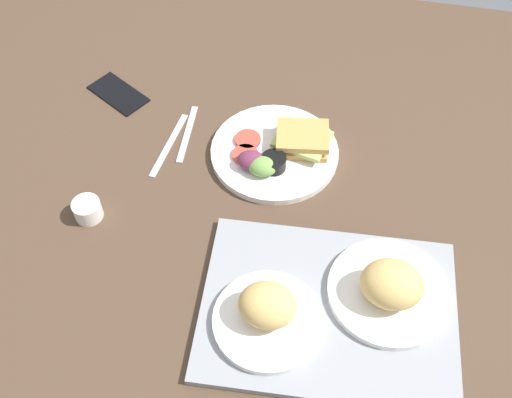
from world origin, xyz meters
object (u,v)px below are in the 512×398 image
object	(u,v)px
bread_plate_far	(267,313)
espresso_cup	(87,210)
bread_plate_near	(390,288)
plate_with_salad	(277,151)
serving_tray	(328,310)
fork	(187,133)
cell_phone	(118,93)
knife	(169,144)

from	to	relation	value
bread_plate_far	espresso_cup	bearing A→B (deg)	-21.86
bread_plate_near	plate_with_salad	world-z (taller)	bread_plate_near
plate_with_salad	espresso_cup	bearing A→B (deg)	34.34
serving_tray	fork	bearing A→B (deg)	-45.20
plate_with_salad	fork	xyz separation A→B (cm)	(20.67, -2.42, -1.51)
plate_with_salad	fork	size ratio (longest dim) A/B	1.61
espresso_cup	cell_phone	xyz separation A→B (cm)	(6.22, -34.33, -1.60)
bread_plate_far	fork	world-z (taller)	bread_plate_far
cell_phone	espresso_cup	bearing A→B (deg)	130.26
bread_plate_near	cell_phone	xyz separation A→B (cm)	(65.57, -41.05, -4.30)
espresso_cup	fork	distance (cm)	28.63
bread_plate_near	knife	world-z (taller)	bread_plate_near
bread_plate_near	plate_with_salad	size ratio (longest dim) A/B	0.80
bread_plate_far	espresso_cup	xyz separation A→B (cm)	(39.24, -15.75, -2.47)
plate_with_salad	knife	bearing A→B (deg)	3.82
fork	plate_with_salad	bearing A→B (deg)	79.50
knife	cell_phone	world-z (taller)	cell_phone
serving_tray	bread_plate_far	distance (cm)	11.72
fork	cell_phone	world-z (taller)	cell_phone
knife	plate_with_salad	bearing A→B (deg)	99.58
knife	cell_phone	xyz separation A→B (cm)	(16.24, -12.90, 0.15)
plate_with_salad	cell_phone	world-z (taller)	plate_with_salad
knife	espresso_cup	bearing A→B (deg)	-19.32
bread_plate_far	fork	xyz separation A→B (cm)	(26.21, -41.18, -4.22)
espresso_cup	knife	distance (cm)	23.73
serving_tray	espresso_cup	distance (cm)	50.66
espresso_cup	knife	world-z (taller)	espresso_cup
plate_with_salad	knife	xyz separation A→B (cm)	(23.67, 1.58, -1.51)
serving_tray	bread_plate_far	bearing A→B (deg)	24.19
cell_phone	plate_with_salad	bearing A→B (deg)	-165.83
bread_plate_near	plate_with_salad	bearing A→B (deg)	-49.21
serving_tray	plate_with_salad	size ratio (longest dim) A/B	1.65
bread_plate_near	knife	bearing A→B (deg)	-29.72
fork	knife	world-z (taller)	same
plate_with_salad	cell_phone	distance (cm)	41.51
fork	bread_plate_near	bearing A→B (deg)	51.41
serving_tray	cell_phone	bearing A→B (deg)	-39.30
espresso_cup	cell_phone	distance (cm)	34.93
cell_phone	bread_plate_far	bearing A→B (deg)	162.23
espresso_cup	fork	size ratio (longest dim) A/B	0.33
bread_plate_near	bread_plate_far	distance (cm)	22.04
plate_with_salad	fork	bearing A→B (deg)	-6.67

